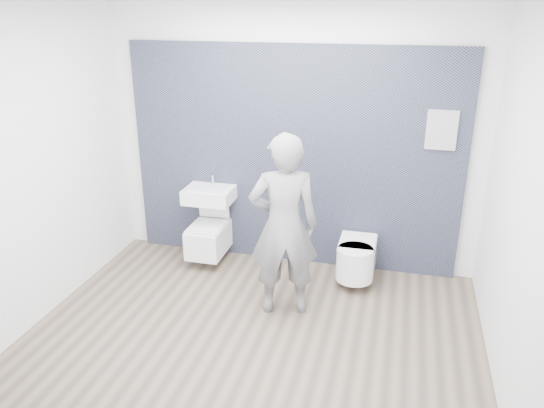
% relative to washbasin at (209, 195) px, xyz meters
% --- Properties ---
extents(ground, '(4.00, 4.00, 0.00)m').
position_rel_washbasin_xyz_m(ground, '(0.88, -1.24, -0.79)').
color(ground, brown).
rests_on(ground, ground).
extents(room_shell, '(4.00, 4.00, 4.00)m').
position_rel_washbasin_xyz_m(room_shell, '(0.88, -1.24, 0.95)').
color(room_shell, silver).
rests_on(room_shell, ground).
extents(tile_wall, '(3.60, 0.06, 2.40)m').
position_rel_washbasin_xyz_m(tile_wall, '(0.88, 0.23, -0.79)').
color(tile_wall, black).
rests_on(tile_wall, ground).
extents(washbasin, '(0.53, 0.40, 0.40)m').
position_rel_washbasin_xyz_m(washbasin, '(0.00, 0.00, 0.00)').
color(washbasin, white).
rests_on(washbasin, ground).
extents(toilet_square, '(0.38, 0.55, 0.74)m').
position_rel_washbasin_xyz_m(toilet_square, '(0.00, -0.07, -0.48)').
color(toilet_square, white).
rests_on(toilet_square, ground).
extents(toilet_rounded, '(0.39, 0.65, 0.35)m').
position_rel_washbasin_xyz_m(toilet_rounded, '(1.66, -0.13, -0.51)').
color(toilet_rounded, white).
rests_on(toilet_rounded, ground).
extents(info_placard, '(0.30, 0.03, 0.39)m').
position_rel_washbasin_xyz_m(info_placard, '(2.39, 0.18, -0.79)').
color(info_placard, silver).
rests_on(info_placard, ground).
extents(visitor, '(0.73, 0.59, 1.75)m').
position_rel_washbasin_xyz_m(visitor, '(1.05, -0.84, 0.09)').
color(visitor, gray).
rests_on(visitor, ground).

